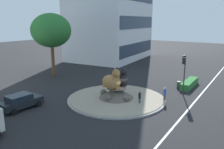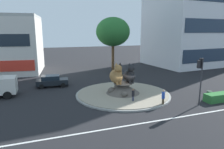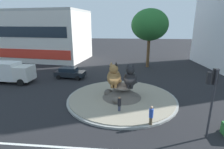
{
  "view_description": "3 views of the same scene",
  "coord_description": "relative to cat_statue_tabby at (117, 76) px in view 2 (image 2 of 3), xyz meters",
  "views": [
    {
      "loc": [
        -21.63,
        -13.47,
        9.15
      ],
      "look_at": [
        1.22,
        1.4,
        2.63
      ],
      "focal_mm": 36.39,
      "sensor_mm": 36.0,
      "label": 1
    },
    {
      "loc": [
        -9.48,
        -22.46,
        7.69
      ],
      "look_at": [
        -1.09,
        0.93,
        2.44
      ],
      "focal_mm": 33.04,
      "sensor_mm": 36.0,
      "label": 2
    },
    {
      "loc": [
        0.59,
        -17.37,
        7.75
      ],
      "look_at": [
        -1.13,
        0.89,
        2.46
      ],
      "focal_mm": 28.3,
      "sensor_mm": 36.0,
      "label": 3
    }
  ],
  "objects": [
    {
      "name": "ground_plane",
      "position": [
        0.84,
        -0.02,
        -2.48
      ],
      "size": [
        160.0,
        160.0,
        0.0
      ],
      "primitive_type": "plane",
      "color": "black"
    },
    {
      "name": "lane_centreline",
      "position": [
        0.84,
        -8.02,
        -2.47
      ],
      "size": [
        112.0,
        0.2,
        0.01
      ],
      "primitive_type": "cube",
      "color": "silver",
      "rests_on": "ground"
    },
    {
      "name": "roundabout_island",
      "position": [
        0.82,
        -0.02,
        -2.03
      ],
      "size": [
        11.48,
        11.48,
        1.52
      ],
      "color": "gray",
      "rests_on": "ground"
    },
    {
      "name": "cat_statue_tabby",
      "position": [
        0.0,
        0.0,
        0.0
      ],
      "size": [
        1.7,
        2.71,
        2.61
      ],
      "rotation": [
        0.0,
        0.0,
        -1.53
      ],
      "color": "#9E703D",
      "rests_on": "roundabout_island"
    },
    {
      "name": "cat_statue_black",
      "position": [
        1.7,
        -0.04,
        -0.05
      ],
      "size": [
        1.63,
        2.48,
        2.49
      ],
      "rotation": [
        0.0,
        0.0,
        -1.61
      ],
      "color": "black",
      "rests_on": "roundabout_island"
    },
    {
      "name": "traffic_light_mast",
      "position": [
        6.97,
        -6.0,
        1.17
      ],
      "size": [
        0.76,
        0.49,
        4.98
      ],
      "rotation": [
        0.0,
        0.0,
        1.47
      ],
      "color": "#2D2D33",
      "rests_on": "ground"
    },
    {
      "name": "office_tower",
      "position": [
        25.43,
        17.01,
        12.01
      ],
      "size": [
        20.47,
        15.56,
        28.98
      ],
      "rotation": [
        0.0,
        0.0,
        0.08
      ],
      "color": "silver",
      "rests_on": "ground"
    },
    {
      "name": "broadleaf_tree_behind_island",
      "position": [
        4.99,
        14.99,
        5.06
      ],
      "size": [
        6.43,
        6.43,
        10.3
      ],
      "color": "brown",
      "rests_on": "ground"
    },
    {
      "name": "pedestrian_blue_shirt",
      "position": [
        3.28,
        -5.04,
        -1.53
      ],
      "size": [
        0.33,
        0.33,
        1.76
      ],
      "rotation": [
        0.0,
        0.0,
        2.45
      ],
      "color": "brown",
      "rests_on": "ground"
    },
    {
      "name": "pedestrian_black_shirt",
      "position": [
        0.74,
        -3.12,
        -1.62
      ],
      "size": [
        0.31,
        0.31,
        1.61
      ],
      "rotation": [
        0.0,
        0.0,
        5.93
      ],
      "color": "#33384C",
      "rests_on": "ground"
    },
    {
      "name": "sedan_on_far_lane",
      "position": [
        -7.1,
        6.93,
        -1.64
      ],
      "size": [
        4.45,
        2.38,
        1.6
      ],
      "rotation": [
        0.0,
        0.0,
        -0.08
      ],
      "color": "black",
      "rests_on": "ground"
    },
    {
      "name": "litter_bin",
      "position": [
        9.68,
        -4.76,
        -2.03
      ],
      "size": [
        0.56,
        0.56,
        0.9
      ],
      "color": "#2D4233",
      "rests_on": "ground"
    }
  ]
}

